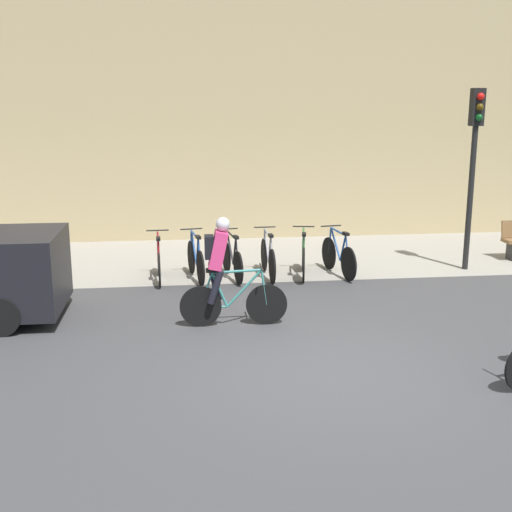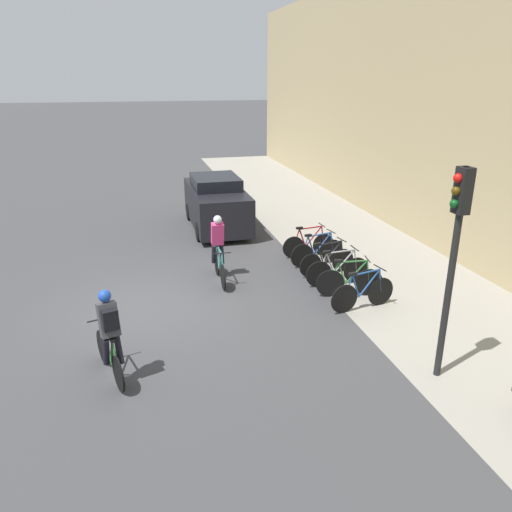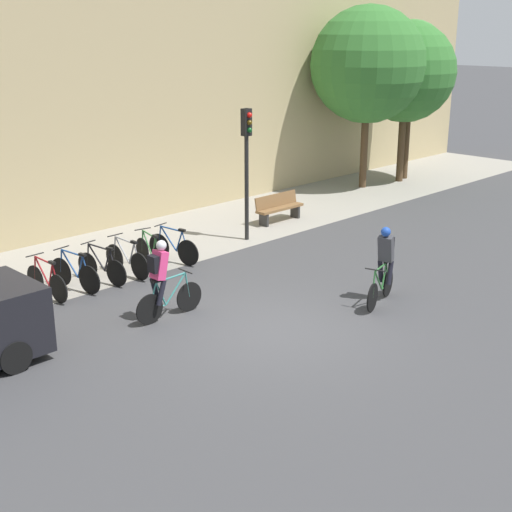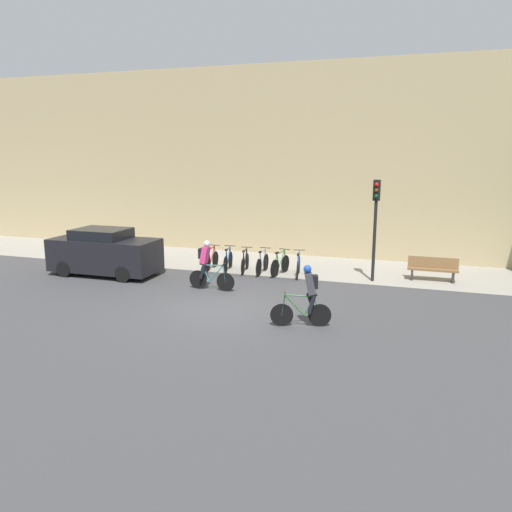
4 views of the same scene
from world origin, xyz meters
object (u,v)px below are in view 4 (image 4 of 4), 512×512
cyclist_grey (308,294)px  parked_bike_2 (245,262)px  cyclist_pink (207,264)px  parked_bike_3 (262,263)px  parked_bike_4 (280,265)px  traffic_light_pole (376,212)px  parked_bike_5 (298,266)px  bench (433,269)px  parked_car (105,253)px  parked_bike_1 (228,261)px  parked_bike_0 (211,260)px

cyclist_grey → parked_bike_2: (-3.83, 5.61, -0.55)m
cyclist_pink → parked_bike_3: bearing=68.8°
parked_bike_4 → traffic_light_pole: (3.61, 0.13, 2.22)m
parked_bike_2 → parked_bike_5: parked_bike_5 is taller
bench → parked_car: (-12.42, -3.04, 0.42)m
parked_bike_1 → parked_car: bearing=-154.0°
parked_car → parked_bike_0: bearing=30.4°
parked_bike_4 → traffic_light_pole: 4.24m
cyclist_pink → parked_bike_2: bearing=82.4°
parked_bike_1 → traffic_light_pole: 6.25m
cyclist_grey → parked_bike_3: cyclist_grey is taller
parked_bike_0 → cyclist_grey: bearing=-46.5°
parked_bike_1 → parked_car: 4.94m
cyclist_pink → traffic_light_pole: bearing=29.2°
cyclist_pink → parked_bike_4: bearing=57.4°
parked_bike_0 → parked_bike_3: parked_bike_3 is taller
traffic_light_pole → bench: traffic_light_pole is taller
cyclist_pink → parked_bike_2: size_ratio=1.06×
parked_bike_4 → traffic_light_pole: traffic_light_pole is taller
cyclist_pink → parked_bike_5: size_ratio=1.04×
parked_bike_0 → parked_bike_4: 2.98m
traffic_light_pole → cyclist_pink: bearing=-150.8°
parked_bike_2 → parked_bike_4: bearing=0.0°
parked_bike_4 → parked_bike_5: size_ratio=0.97×
parked_bike_1 → parked_bike_3: same height
cyclist_grey → parked_bike_1: cyclist_grey is taller
parked_bike_0 → traffic_light_pole: (6.59, 0.13, 2.24)m
traffic_light_pole → bench: size_ratio=2.08×
parked_bike_5 → traffic_light_pole: size_ratio=0.44×
parked_bike_5 → cyclist_grey: bearing=-74.1°
parked_bike_0 → traffic_light_pole: 6.96m
parked_bike_5 → traffic_light_pole: (2.86, 0.13, 2.23)m
bench → traffic_light_pole: bearing=-160.7°
parked_bike_3 → traffic_light_pole: traffic_light_pole is taller
parked_bike_2 → parked_car: (-5.16, -2.16, 0.50)m
parked_bike_1 → parked_bike_2: 0.75m
cyclist_grey → parked_car: parked_car is taller
parked_bike_4 → bench: 5.84m
cyclist_pink → parked_bike_3: 3.19m
parked_bike_3 → cyclist_grey: bearing=-61.2°
parked_bike_5 → parked_bike_1: bearing=180.0°
cyclist_grey → traffic_light_pole: 6.12m
cyclist_grey → parked_bike_5: 5.86m
parked_bike_0 → parked_bike_4: bearing=0.0°
cyclist_grey → parked_bike_2: bearing=124.3°
parked_bike_1 → parked_bike_4: parked_bike_4 is taller
parked_bike_4 → parked_bike_5: 0.75m
cyclist_pink → parked_car: 4.83m
parked_bike_4 → bench: bearing=8.7°
parked_bike_2 → parked_bike_4: size_ratio=1.01×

